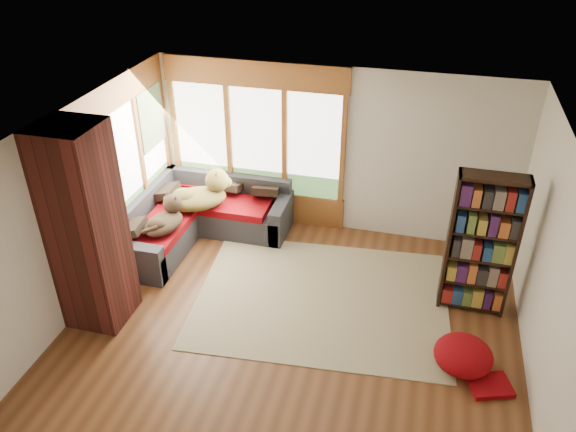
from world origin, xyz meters
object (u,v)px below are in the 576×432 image
at_px(sectional_sofa, 197,218).
at_px(pouf, 464,354).
at_px(dog_tan, 202,191).
at_px(dog_brindle, 165,216).
at_px(brick_chimney, 86,229).
at_px(area_rug, 322,298).
at_px(bookshelf, 481,245).

xyz_separation_m(sectional_sofa, pouf, (4.00, -1.83, -0.11)).
height_order(dog_tan, dog_brindle, dog_tan).
xyz_separation_m(brick_chimney, dog_tan, (0.56, 2.06, -0.51)).
distance_m(area_rug, dog_brindle, 2.49).
height_order(sectional_sofa, dog_tan, dog_tan).
relative_size(area_rug, pouf, 4.97).
distance_m(brick_chimney, dog_tan, 2.20).
bearing_deg(brick_chimney, area_rug, 20.85).
bearing_deg(area_rug, bookshelf, 10.02).
xyz_separation_m(area_rug, bookshelf, (1.89, 0.33, 0.95)).
height_order(bookshelf, pouf, bookshelf).
bearing_deg(bookshelf, area_rug, -169.98).
distance_m(pouf, dog_brindle, 4.34).
bearing_deg(brick_chimney, dog_tan, 74.69).
xyz_separation_m(brick_chimney, dog_brindle, (0.30, 1.35, -0.57)).
bearing_deg(dog_brindle, dog_tan, -8.60).
relative_size(sectional_sofa, pouf, 3.31).
distance_m(brick_chimney, bookshelf, 4.75).
xyz_separation_m(sectional_sofa, bookshelf, (4.09, -0.71, 0.66)).
xyz_separation_m(pouf, dog_brindle, (-4.15, 1.14, 0.54)).
height_order(brick_chimney, sectional_sofa, brick_chimney).
xyz_separation_m(bookshelf, dog_brindle, (-4.24, 0.01, -0.23)).
height_order(sectional_sofa, pouf, sectional_sofa).
relative_size(sectional_sofa, dog_brindle, 2.82).
bearing_deg(area_rug, sectional_sofa, 154.71).
bearing_deg(pouf, dog_brindle, 164.62).
height_order(brick_chimney, bookshelf, brick_chimney).
xyz_separation_m(dog_tan, dog_brindle, (-0.27, -0.71, -0.06)).
distance_m(brick_chimney, area_rug, 3.11).
bearing_deg(dog_brindle, sectional_sofa, -0.06).
bearing_deg(dog_tan, dog_brindle, -146.09).
xyz_separation_m(pouf, dog_tan, (-3.88, 1.85, 0.60)).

